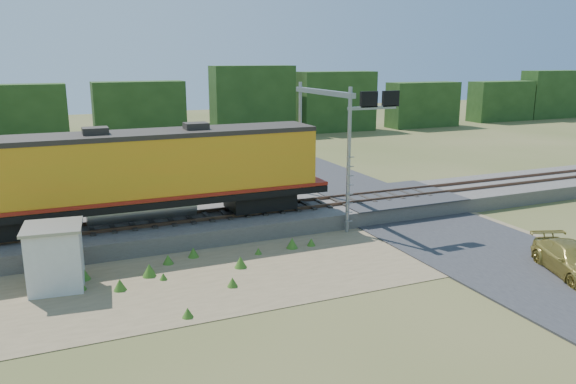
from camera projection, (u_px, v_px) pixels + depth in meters
name	position (u px, v px, depth m)	size (l,w,h in m)	color
ground	(328.00, 261.00, 23.77)	(140.00, 140.00, 0.00)	#475123
ballast	(275.00, 216.00, 29.03)	(70.00, 5.00, 0.80)	slate
rails	(275.00, 207.00, 28.92)	(70.00, 1.54, 0.16)	brown
dirt_shoulder	(280.00, 263.00, 23.44)	(26.00, 8.00, 0.03)	#8C7754
road	(450.00, 234.00, 27.11)	(7.00, 66.00, 0.86)	#38383A
tree_line_north	(157.00, 111.00, 56.96)	(130.00, 3.00, 6.50)	#1E3A15
weed_clumps	(250.00, 272.00, 22.51)	(15.00, 6.20, 0.56)	#3A6B1E
locomotive	(134.00, 173.00, 25.68)	(18.05, 2.75, 4.66)	black
shed	(55.00, 257.00, 20.71)	(2.26, 2.26, 2.44)	silver
signal_gantry	(335.00, 120.00, 28.46)	(2.80, 6.20, 7.07)	gray
car	(573.00, 260.00, 22.09)	(1.74, 4.27, 1.24)	#A8943E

